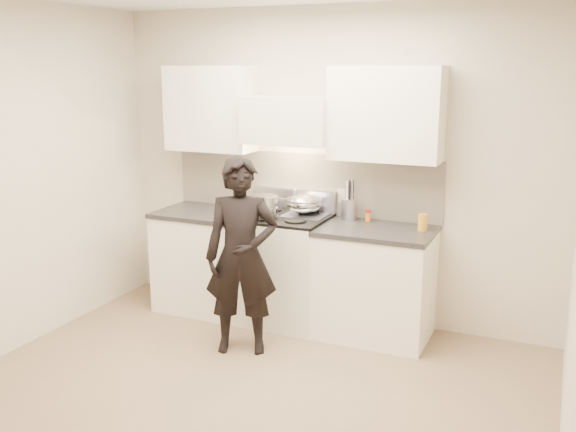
{
  "coord_description": "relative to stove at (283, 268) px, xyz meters",
  "views": [
    {
      "loc": [
        1.89,
        -3.45,
        2.19
      ],
      "look_at": [
        -0.09,
        1.05,
        1.04
      ],
      "focal_mm": 40.0,
      "sensor_mm": 36.0,
      "label": 1
    }
  ],
  "objects": [
    {
      "name": "stove",
      "position": [
        0.0,
        0.0,
        0.0
      ],
      "size": [
        0.76,
        0.65,
        0.96
      ],
      "color": "silver",
      "rests_on": "ground"
    },
    {
      "name": "counter_right",
      "position": [
        0.83,
        0.0,
        -0.01
      ],
      "size": [
        0.92,
        0.67,
        0.92
      ],
      "color": "white",
      "rests_on": "ground"
    },
    {
      "name": "person",
      "position": [
        -0.04,
        -0.7,
        0.3
      ],
      "size": [
        0.66,
        0.56,
        1.54
      ],
      "primitive_type": "imported",
      "rotation": [
        0.0,
        0.0,
        0.39
      ],
      "color": "black",
      "rests_on": "ground"
    },
    {
      "name": "wok",
      "position": [
        0.15,
        0.11,
        0.57
      ],
      "size": [
        0.32,
        0.38,
        0.25
      ],
      "color": "silver",
      "rests_on": "stove"
    },
    {
      "name": "counter_left",
      "position": [
        -0.78,
        0.0,
        -0.01
      ],
      "size": [
        0.82,
        0.67,
        0.92
      ],
      "color": "white",
      "rests_on": "ground"
    },
    {
      "name": "ground_plane",
      "position": [
        0.3,
        -1.42,
        -0.47
      ],
      "size": [
        4.0,
        4.0,
        0.0
      ],
      "primitive_type": "plane",
      "color": "#80694B"
    },
    {
      "name": "utensil_crock",
      "position": [
        0.53,
        0.19,
        0.55
      ],
      "size": [
        0.13,
        0.13,
        0.34
      ],
      "color": "#B0ACC5",
      "rests_on": "counter_right"
    },
    {
      "name": "oil_glass",
      "position": [
        1.18,
        0.07,
        0.51
      ],
      "size": [
        0.08,
        0.08,
        0.13
      ],
      "color": "#C4861C",
      "rests_on": "counter_right"
    },
    {
      "name": "stock_pot",
      "position": [
        -0.13,
        -0.14,
        0.57
      ],
      "size": [
        0.37,
        0.33,
        0.18
      ],
      "color": "silver",
      "rests_on": "stove"
    },
    {
      "name": "spice_jar",
      "position": [
        0.69,
        0.21,
        0.5
      ],
      "size": [
        0.04,
        0.04,
        0.1
      ],
      "color": "orange",
      "rests_on": "counter_right"
    },
    {
      "name": "room_shell",
      "position": [
        0.24,
        -1.05,
        1.12
      ],
      "size": [
        4.04,
        3.54,
        2.7
      ],
      "color": "beige",
      "rests_on": "ground"
    }
  ]
}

